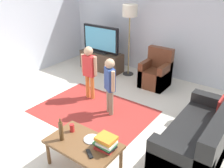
{
  "coord_description": "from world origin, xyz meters",
  "views": [
    {
      "loc": [
        2.36,
        -2.62,
        2.55
      ],
      "look_at": [
        0.0,
        0.6,
        0.65
      ],
      "focal_mm": 39.21,
      "sensor_mm": 36.0,
      "label": 1
    }
  ],
  "objects_px": {
    "child_center": "(110,82)",
    "couch": "(204,138)",
    "child_near_tv": "(89,68)",
    "coffee_table": "(83,146)",
    "book_stack": "(106,142)",
    "bottle": "(61,131)",
    "tv_stand": "(102,61)",
    "tv": "(101,40)",
    "plate": "(92,139)",
    "armchair": "(156,74)",
    "floor_lamp": "(130,15)",
    "tv_remote": "(90,154)",
    "soda_can": "(72,128)"
  },
  "relations": [
    {
      "from": "child_center",
      "to": "couch",
      "type": "bearing_deg",
      "value": -2.85
    },
    {
      "from": "child_near_tv",
      "to": "coffee_table",
      "type": "bearing_deg",
      "value": -51.51
    },
    {
      "from": "book_stack",
      "to": "bottle",
      "type": "xyz_separation_m",
      "value": [
        -0.6,
        -0.21,
        0.05
      ]
    },
    {
      "from": "tv_stand",
      "to": "couch",
      "type": "height_order",
      "value": "couch"
    },
    {
      "from": "tv",
      "to": "child_near_tv",
      "type": "height_order",
      "value": "tv"
    },
    {
      "from": "tv_stand",
      "to": "plate",
      "type": "xyz_separation_m",
      "value": [
        2.14,
        -2.91,
        0.18
      ]
    },
    {
      "from": "couch",
      "to": "child_near_tv",
      "type": "xyz_separation_m",
      "value": [
        -2.52,
        0.34,
        0.4
      ]
    },
    {
      "from": "armchair",
      "to": "floor_lamp",
      "type": "relative_size",
      "value": 0.51
    },
    {
      "from": "coffee_table",
      "to": "tv_stand",
      "type": "bearing_deg",
      "value": 124.61
    },
    {
      "from": "tv_remote",
      "to": "soda_can",
      "type": "xyz_separation_m",
      "value": [
        -0.52,
        0.22,
        0.05
      ]
    },
    {
      "from": "coffee_table",
      "to": "book_stack",
      "type": "height_order",
      "value": "book_stack"
    },
    {
      "from": "bottle",
      "to": "plate",
      "type": "bearing_deg",
      "value": 36.0
    },
    {
      "from": "child_center",
      "to": "soda_can",
      "type": "relative_size",
      "value": 9.28
    },
    {
      "from": "tv_stand",
      "to": "soda_can",
      "type": "xyz_separation_m",
      "value": [
        1.79,
        -2.93,
        0.24
      ]
    },
    {
      "from": "couch",
      "to": "floor_lamp",
      "type": "xyz_separation_m",
      "value": [
        -2.57,
        1.92,
        1.25
      ]
    },
    {
      "from": "armchair",
      "to": "tv_remote",
      "type": "distance_m",
      "value": 3.18
    },
    {
      "from": "floor_lamp",
      "to": "book_stack",
      "type": "xyz_separation_m",
      "value": [
        1.64,
        -3.09,
        -1.03
      ]
    },
    {
      "from": "tv",
      "to": "tv_stand",
      "type": "bearing_deg",
      "value": 90.0
    },
    {
      "from": "armchair",
      "to": "child_center",
      "type": "height_order",
      "value": "child_center"
    },
    {
      "from": "child_near_tv",
      "to": "child_center",
      "type": "bearing_deg",
      "value": -19.14
    },
    {
      "from": "bottle",
      "to": "coffee_table",
      "type": "bearing_deg",
      "value": 23.2
    },
    {
      "from": "couch",
      "to": "tv_stand",
      "type": "bearing_deg",
      "value": 152.08
    },
    {
      "from": "tv",
      "to": "child_center",
      "type": "distance_m",
      "value": 2.26
    },
    {
      "from": "armchair",
      "to": "coffee_table",
      "type": "distance_m",
      "value": 3.02
    },
    {
      "from": "tv_stand",
      "to": "tv_remote",
      "type": "distance_m",
      "value": 3.91
    },
    {
      "from": "couch",
      "to": "child_near_tv",
      "type": "bearing_deg",
      "value": 172.35
    },
    {
      "from": "coffee_table",
      "to": "tv_remote",
      "type": "distance_m",
      "value": 0.26
    },
    {
      "from": "coffee_table",
      "to": "tv_remote",
      "type": "xyz_separation_m",
      "value": [
        0.22,
        -0.12,
        0.06
      ]
    },
    {
      "from": "floor_lamp",
      "to": "bottle",
      "type": "relative_size",
      "value": 5.26
    },
    {
      "from": "tv_stand",
      "to": "tv_remote",
      "type": "xyz_separation_m",
      "value": [
        2.31,
        -3.15,
        0.19
      ]
    },
    {
      "from": "couch",
      "to": "floor_lamp",
      "type": "distance_m",
      "value": 3.44
    },
    {
      "from": "soda_can",
      "to": "child_center",
      "type": "bearing_deg",
      "value": 101.59
    },
    {
      "from": "child_near_tv",
      "to": "tv",
      "type": "bearing_deg",
      "value": 120.17
    },
    {
      "from": "plate",
      "to": "couch",
      "type": "bearing_deg",
      "value": 43.65
    },
    {
      "from": "child_center",
      "to": "tv_remote",
      "type": "xyz_separation_m",
      "value": [
        0.78,
        -1.47,
        -0.24
      ]
    },
    {
      "from": "armchair",
      "to": "child_near_tv",
      "type": "xyz_separation_m",
      "value": [
        -0.85,
        -1.39,
        0.39
      ]
    },
    {
      "from": "floor_lamp",
      "to": "bottle",
      "type": "bearing_deg",
      "value": -72.51
    },
    {
      "from": "couch",
      "to": "bottle",
      "type": "xyz_separation_m",
      "value": [
        -1.53,
        -1.38,
        0.28
      ]
    },
    {
      "from": "tv_stand",
      "to": "tv_remote",
      "type": "relative_size",
      "value": 7.06
    },
    {
      "from": "couch",
      "to": "child_center",
      "type": "bearing_deg",
      "value": 177.15
    },
    {
      "from": "tv",
      "to": "soda_can",
      "type": "height_order",
      "value": "tv"
    },
    {
      "from": "coffee_table",
      "to": "soda_can",
      "type": "relative_size",
      "value": 8.33
    },
    {
      "from": "bottle",
      "to": "tv_stand",
      "type": "bearing_deg",
      "value": 119.9
    },
    {
      "from": "armchair",
      "to": "plate",
      "type": "relative_size",
      "value": 4.09
    },
    {
      "from": "child_center",
      "to": "soda_can",
      "type": "distance_m",
      "value": 1.29
    },
    {
      "from": "tv_stand",
      "to": "child_near_tv",
      "type": "bearing_deg",
      "value": -60.2
    },
    {
      "from": "child_near_tv",
      "to": "soda_can",
      "type": "bearing_deg",
      "value": -57.05
    },
    {
      "from": "couch",
      "to": "plate",
      "type": "xyz_separation_m",
      "value": [
        -1.2,
        -1.14,
        0.14
      ]
    },
    {
      "from": "child_center",
      "to": "tv_stand",
      "type": "bearing_deg",
      "value": 132.43
    },
    {
      "from": "tv",
      "to": "tv_remote",
      "type": "bearing_deg",
      "value": -53.55
    }
  ]
}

